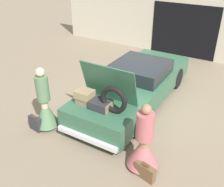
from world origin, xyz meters
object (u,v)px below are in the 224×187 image
object	(u,v)px
person_left	(45,107)
person_right	(144,146)
suitcase_beside_left_person	(35,123)
suitcase_beside_right_person	(145,172)
car	(135,85)

from	to	relation	value
person_left	person_right	distance (m)	2.78
suitcase_beside_left_person	suitcase_beside_right_person	xyz separation A→B (m)	(3.14, -0.05, -0.02)
person_right	suitcase_beside_right_person	world-z (taller)	person_right
person_left	suitcase_beside_right_person	bearing A→B (deg)	95.28
car	person_right	bearing A→B (deg)	-59.88
car	person_right	xyz separation A→B (m)	(1.39, -2.40, -0.00)
car	person_right	size ratio (longest dim) A/B	3.23
suitcase_beside_left_person	suitcase_beside_right_person	distance (m)	3.14
person_left	suitcase_beside_right_person	world-z (taller)	person_left
person_left	suitcase_beside_right_person	size ratio (longest dim) A/B	3.68
person_right	suitcase_beside_left_person	bearing A→B (deg)	87.64
suitcase_beside_left_person	suitcase_beside_right_person	size ratio (longest dim) A/B	0.91
suitcase_beside_left_person	person_right	bearing A→B (deg)	4.53
person_right	suitcase_beside_right_person	xyz separation A→B (m)	(0.19, -0.28, -0.38)
person_left	person_right	bearing A→B (deg)	100.66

